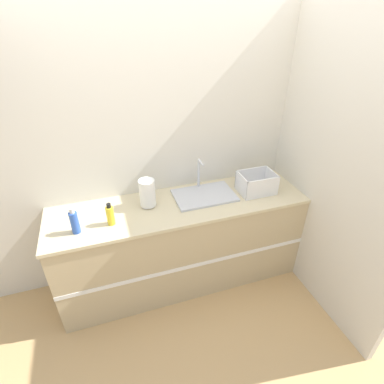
# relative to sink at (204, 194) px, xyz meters

# --- Properties ---
(ground_plane) EXTENTS (12.00, 12.00, 0.00)m
(ground_plane) POSITION_rel_sink_xyz_m (-0.24, -0.36, -0.94)
(ground_plane) COLOR tan
(wall_back) EXTENTS (4.68, 0.06, 2.60)m
(wall_back) POSITION_rel_sink_xyz_m (-0.24, 0.28, 0.36)
(wall_back) COLOR beige
(wall_back) RESTS_ON ground_plane
(wall_right) EXTENTS (0.06, 2.62, 2.60)m
(wall_right) POSITION_rel_sink_xyz_m (0.93, -0.05, 0.36)
(wall_right) COLOR beige
(wall_right) RESTS_ON ground_plane
(counter_cabinet) EXTENTS (2.31, 0.64, 0.92)m
(counter_cabinet) POSITION_rel_sink_xyz_m (-0.24, -0.05, -0.48)
(counter_cabinet) COLOR tan
(counter_cabinet) RESTS_ON ground_plane
(sink) EXTENTS (0.55, 0.36, 0.31)m
(sink) POSITION_rel_sink_xyz_m (0.00, 0.00, 0.00)
(sink) COLOR silver
(sink) RESTS_ON counter_cabinet
(paper_towel_roll) EXTENTS (0.14, 0.14, 0.25)m
(paper_towel_roll) POSITION_rel_sink_xyz_m (-0.52, 0.00, 0.11)
(paper_towel_roll) COLOR #4C4C51
(paper_towel_roll) RESTS_ON counter_cabinet
(dish_rack) EXTENTS (0.33, 0.24, 0.19)m
(dish_rack) POSITION_rel_sink_xyz_m (0.49, -0.08, 0.05)
(dish_rack) COLOR white
(dish_rack) RESTS_ON counter_cabinet
(bottle_yellow) EXTENTS (0.06, 0.06, 0.19)m
(bottle_yellow) POSITION_rel_sink_xyz_m (-0.85, -0.16, 0.07)
(bottle_yellow) COLOR yellow
(bottle_yellow) RESTS_ON counter_cabinet
(bottle_blue) EXTENTS (0.06, 0.06, 0.22)m
(bottle_blue) POSITION_rel_sink_xyz_m (-1.12, -0.18, 0.08)
(bottle_blue) COLOR #2D56B7
(bottle_blue) RESTS_ON counter_cabinet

